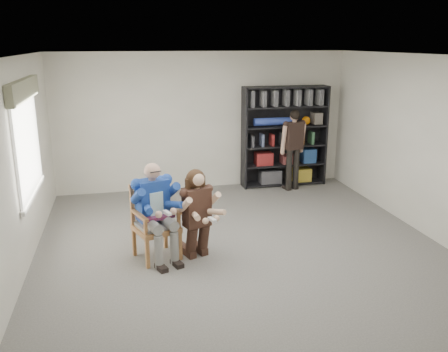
{
  "coord_description": "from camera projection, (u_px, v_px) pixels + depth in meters",
  "views": [
    {
      "loc": [
        -1.67,
        -6.03,
        2.99
      ],
      "look_at": [
        -0.2,
        0.6,
        1.05
      ],
      "focal_mm": 38.0,
      "sensor_mm": 36.0,
      "label": 1
    }
  ],
  "objects": [
    {
      "name": "bookshelf",
      "position": [
        284.0,
        137.0,
        9.97
      ],
      "size": [
        1.8,
        0.38,
        2.1
      ],
      "primitive_type": null,
      "color": "black",
      "rests_on": "floor"
    },
    {
      "name": "seated_man",
      "position": [
        156.0,
        211.0,
        6.6
      ],
      "size": [
        0.85,
        0.99,
        1.4
      ],
      "primitive_type": null,
      "rotation": [
        0.0,
        0.0,
        0.35
      ],
      "color": "navy",
      "rests_on": "floor"
    },
    {
      "name": "kneeling_woman",
      "position": [
        198.0,
        215.0,
        6.63
      ],
      "size": [
        0.8,
        0.99,
        1.28
      ],
      "primitive_type": null,
      "rotation": [
        0.0,
        0.0,
        0.35
      ],
      "color": "#3B221A",
      "rests_on": "floor"
    },
    {
      "name": "room_shell",
      "position": [
        248.0,
        162.0,
        6.44
      ],
      "size": [
        6.0,
        7.0,
        2.8
      ],
      "primitive_type": null,
      "color": "beige",
      "rests_on": "ground"
    },
    {
      "name": "standing_man",
      "position": [
        293.0,
        151.0,
        9.68
      ],
      "size": [
        0.57,
        0.4,
        1.67
      ],
      "primitive_type": null,
      "rotation": [
        0.0,
        0.0,
        0.25
      ],
      "color": "black",
      "rests_on": "floor"
    },
    {
      "name": "floor",
      "position": [
        247.0,
        256.0,
        6.83
      ],
      "size": [
        6.0,
        7.0,
        0.01
      ],
      "primitive_type": "cube",
      "color": "#5F5D58",
      "rests_on": "ground"
    },
    {
      "name": "armchair",
      "position": [
        156.0,
        222.0,
        6.65
      ],
      "size": [
        0.79,
        0.78,
        1.08
      ],
      "primitive_type": null,
      "rotation": [
        0.0,
        0.0,
        0.35
      ],
      "color": "#9E6A39",
      "rests_on": "floor"
    },
    {
      "name": "window_left",
      "position": [
        29.0,
        141.0,
        6.71
      ],
      "size": [
        0.16,
        2.0,
        1.75
      ],
      "primitive_type": null,
      "color": "white",
      "rests_on": "room_shell"
    }
  ]
}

